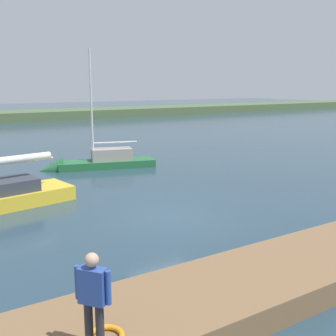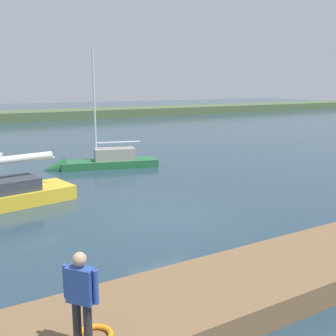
% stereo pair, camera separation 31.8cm
% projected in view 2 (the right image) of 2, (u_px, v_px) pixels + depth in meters
% --- Properties ---
extents(ground_plane, '(200.00, 200.00, 0.00)m').
position_uv_depth(ground_plane, '(169.00, 217.00, 15.12)').
color(ground_plane, '#263D4C').
extents(dock_pier, '(23.03, 2.58, 0.60)m').
position_uv_depth(dock_pier, '(291.00, 271.00, 10.08)').
color(dock_pier, brown).
rests_on(dock_pier, ground_plane).
extents(life_ring_buoy, '(0.66, 0.66, 0.10)m').
position_uv_depth(life_ring_buoy, '(94.00, 336.00, 6.91)').
color(life_ring_buoy, orange).
rests_on(life_ring_buoy, dock_pier).
extents(sailboat_near_dock, '(6.81, 3.22, 7.56)m').
position_uv_depth(sailboat_near_dock, '(97.00, 165.00, 24.03)').
color(sailboat_near_dock, '#236638').
rests_on(sailboat_near_dock, ground_plane).
extents(person_on_dock, '(0.45, 0.52, 1.68)m').
position_uv_depth(person_on_dock, '(81.00, 294.00, 6.47)').
color(person_on_dock, '#28282D').
rests_on(person_on_dock, dock_pier).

